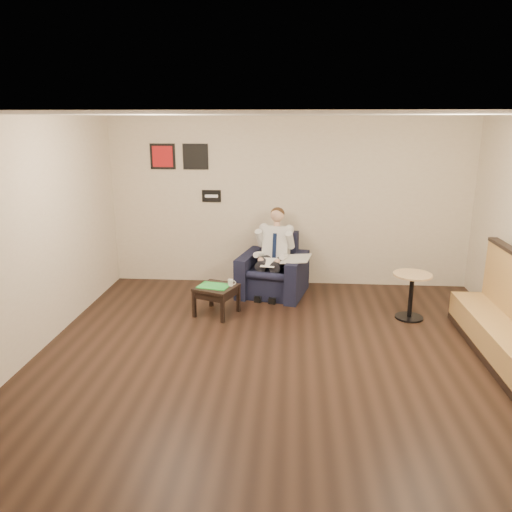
# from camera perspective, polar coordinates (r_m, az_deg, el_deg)

# --- Properties ---
(ground) EXTENTS (6.00, 6.00, 0.00)m
(ground) POSITION_cam_1_polar(r_m,az_deg,el_deg) (5.95, 3.21, -12.21)
(ground) COLOR black
(ground) RESTS_ON ground
(wall_back) EXTENTS (6.00, 0.02, 2.80)m
(wall_back) POSITION_cam_1_polar(r_m,az_deg,el_deg) (8.38, 3.78, 6.10)
(wall_back) COLOR beige
(wall_back) RESTS_ON ground
(wall_front) EXTENTS (6.00, 0.02, 2.80)m
(wall_front) POSITION_cam_1_polar(r_m,az_deg,el_deg) (2.65, 2.29, -15.52)
(wall_front) COLOR beige
(wall_front) RESTS_ON ground
(wall_left) EXTENTS (0.02, 6.00, 2.80)m
(wall_left) POSITION_cam_1_polar(r_m,az_deg,el_deg) (6.25, -25.26, 1.38)
(wall_left) COLOR beige
(wall_left) RESTS_ON ground
(ceiling) EXTENTS (6.00, 6.00, 0.02)m
(ceiling) POSITION_cam_1_polar(r_m,az_deg,el_deg) (5.27, 3.68, 15.85)
(ceiling) COLOR white
(ceiling) RESTS_ON wall_back
(seating_sign) EXTENTS (0.32, 0.02, 0.20)m
(seating_sign) POSITION_cam_1_polar(r_m,az_deg,el_deg) (8.46, -5.11, 6.84)
(seating_sign) COLOR black
(seating_sign) RESTS_ON wall_back
(art_print_left) EXTENTS (0.42, 0.03, 0.42)m
(art_print_left) POSITION_cam_1_polar(r_m,az_deg,el_deg) (8.56, -10.61, 11.12)
(art_print_left) COLOR red
(art_print_left) RESTS_ON wall_back
(art_print_right) EXTENTS (0.42, 0.03, 0.42)m
(art_print_right) POSITION_cam_1_polar(r_m,az_deg,el_deg) (8.43, -6.93, 11.21)
(art_print_right) COLOR black
(art_print_right) RESTS_ON wall_back
(armchair) EXTENTS (1.19, 1.19, 0.96)m
(armchair) POSITION_cam_1_polar(r_m,az_deg,el_deg) (8.01, 1.94, -1.07)
(armchair) COLOR black
(armchair) RESTS_ON ground
(seated_man) EXTENTS (0.82, 1.06, 1.32)m
(seated_man) POSITION_cam_1_polar(r_m,az_deg,el_deg) (7.85, 1.71, -0.07)
(seated_man) COLOR silver
(seated_man) RESTS_ON armchair
(lap_papers) EXTENTS (0.27, 0.34, 0.01)m
(lap_papers) POSITION_cam_1_polar(r_m,az_deg,el_deg) (7.77, 1.49, -0.75)
(lap_papers) COLOR white
(lap_papers) RESTS_ON seated_man
(newspaper) EXTENTS (0.50, 0.59, 0.01)m
(newspaper) POSITION_cam_1_polar(r_m,az_deg,el_deg) (7.77, 4.61, -0.30)
(newspaper) COLOR silver
(newspaper) RESTS_ON armchair
(side_table) EXTENTS (0.68, 0.68, 0.43)m
(side_table) POSITION_cam_1_polar(r_m,az_deg,el_deg) (7.28, -4.53, -5.07)
(side_table) COLOR black
(side_table) RESTS_ON ground
(green_folder) EXTENTS (0.49, 0.40, 0.01)m
(green_folder) POSITION_cam_1_polar(r_m,az_deg,el_deg) (7.20, -4.84, -3.43)
(green_folder) COLOR green
(green_folder) RESTS_ON side_table
(coffee_mug) EXTENTS (0.10, 0.10, 0.09)m
(coffee_mug) POSITION_cam_1_polar(r_m,az_deg,el_deg) (7.20, -2.93, -3.06)
(coffee_mug) COLOR white
(coffee_mug) RESTS_ON side_table
(smartphone) EXTENTS (0.15, 0.13, 0.01)m
(smartphone) POSITION_cam_1_polar(r_m,az_deg,el_deg) (7.30, -3.63, -3.14)
(smartphone) COLOR black
(smartphone) RESTS_ON side_table
(banquette) EXTENTS (0.55, 2.29, 1.17)m
(banquette) POSITION_cam_1_polar(r_m,az_deg,el_deg) (6.61, 26.56, -5.47)
(banquette) COLOR #AB7F42
(banquette) RESTS_ON ground
(cafe_table) EXTENTS (0.55, 0.55, 0.67)m
(cafe_table) POSITION_cam_1_polar(r_m,az_deg,el_deg) (7.40, 17.27, -4.41)
(cafe_table) COLOR tan
(cafe_table) RESTS_ON ground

